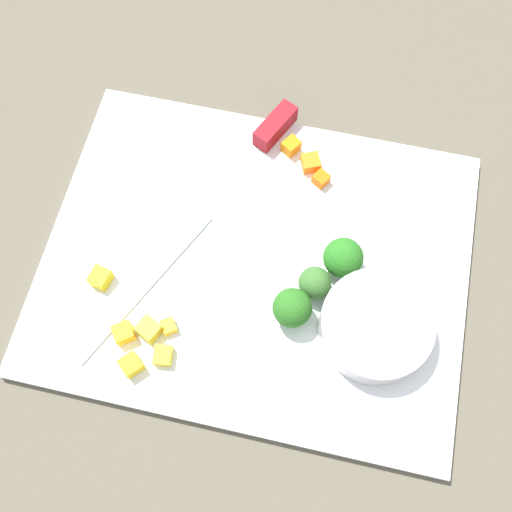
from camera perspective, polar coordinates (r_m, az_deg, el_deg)
name	(u,v)px	position (r m, az deg, el deg)	size (l,w,h in m)	color
ground_plane	(256,264)	(0.60, 0.00, -0.76)	(4.00, 4.00, 0.00)	#585345
cutting_board	(256,262)	(0.60, 0.00, -0.56)	(0.43, 0.34, 0.01)	white
prep_bowl	(375,326)	(0.57, 11.58, -6.72)	(0.11, 0.11, 0.03)	#BCB8BC
chef_knife	(227,181)	(0.62, -2.83, 7.28)	(0.17, 0.32, 0.02)	silver
carrot_dice_0	(321,179)	(0.63, 6.35, 7.48)	(0.01, 0.01, 0.01)	#F6630B
carrot_dice_1	(291,146)	(0.65, 3.44, 10.64)	(0.02, 0.02, 0.02)	orange
carrot_dice_2	(311,163)	(0.64, 5.34, 9.05)	(0.02, 0.02, 0.01)	orange
pepper_dice_0	(124,333)	(0.58, -12.79, -7.33)	(0.02, 0.02, 0.02)	yellow
pepper_dice_1	(101,278)	(0.60, -14.92, -2.08)	(0.02, 0.02, 0.02)	yellow
pepper_dice_2	(149,329)	(0.57, -10.38, -7.05)	(0.02, 0.02, 0.02)	yellow
pepper_dice_3	(163,355)	(0.57, -9.06, -9.55)	(0.02, 0.02, 0.01)	yellow
pepper_dice_4	(169,326)	(0.57, -8.51, -6.79)	(0.01, 0.01, 0.01)	yellow
pepper_dice_5	(131,365)	(0.57, -12.08, -10.34)	(0.02, 0.02, 0.02)	yellow
broccoli_floret_0	(292,308)	(0.55, 3.55, -5.09)	(0.04, 0.04, 0.04)	#8FBD54
broccoli_floret_1	(315,283)	(0.57, 5.74, -2.63)	(0.03, 0.03, 0.03)	#98B561
broccoli_floret_2	(343,258)	(0.58, 8.50, -0.19)	(0.04, 0.04, 0.04)	#93C359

